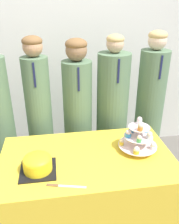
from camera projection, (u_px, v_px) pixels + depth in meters
name	position (u px, v px, depth m)	size (l,w,h in m)	color
wall_back	(70.00, 46.00, 2.78)	(9.00, 0.06, 2.70)	silver
table	(87.00, 193.00, 1.99)	(1.34, 0.77, 0.74)	yellow
round_cake	(37.00, 163.00, 1.66)	(0.25, 0.25, 0.13)	black
cake_knife	(60.00, 186.00, 1.55)	(0.26, 0.08, 0.01)	silver
cupcake_stand	(139.00, 137.00, 1.88)	(0.31, 0.31, 0.27)	silver
student_0	(1.00, 122.00, 2.31)	(0.25, 0.25, 1.56)	#567556
student_1	(40.00, 119.00, 2.36)	(0.25, 0.25, 1.56)	#567556
student_2	(78.00, 118.00, 2.42)	(0.29, 0.29, 1.54)	#567556
student_3	(112.00, 117.00, 2.47)	(0.32, 0.32, 1.56)	#567556
student_4	(149.00, 112.00, 2.52)	(0.29, 0.29, 1.59)	#567556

